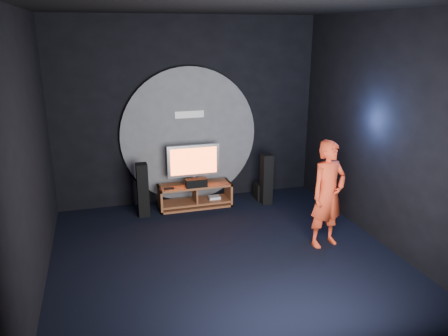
# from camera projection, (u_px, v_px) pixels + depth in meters

# --- Properties ---
(floor) EXTENTS (5.00, 5.00, 0.00)m
(floor) POSITION_uv_depth(u_px,v_px,m) (225.00, 257.00, 6.47)
(floor) COLOR black
(floor) RESTS_ON ground
(back_wall) EXTENTS (5.00, 0.04, 3.50)m
(back_wall) POSITION_uv_depth(u_px,v_px,m) (188.00, 112.00, 8.23)
(back_wall) COLOR black
(back_wall) RESTS_ON ground
(front_wall) EXTENTS (5.00, 0.04, 3.50)m
(front_wall) POSITION_uv_depth(u_px,v_px,m) (310.00, 214.00, 3.66)
(front_wall) COLOR black
(front_wall) RESTS_ON ground
(left_wall) EXTENTS (0.04, 5.00, 3.50)m
(left_wall) POSITION_uv_depth(u_px,v_px,m) (28.00, 157.00, 5.28)
(left_wall) COLOR black
(left_wall) RESTS_ON ground
(right_wall) EXTENTS (0.04, 5.00, 3.50)m
(right_wall) POSITION_uv_depth(u_px,v_px,m) (383.00, 132.00, 6.61)
(right_wall) COLOR black
(right_wall) RESTS_ON ground
(ceiling) EXTENTS (5.00, 5.00, 0.01)m
(ceiling) POSITION_uv_depth(u_px,v_px,m) (226.00, 6.00, 5.42)
(ceiling) COLOR black
(ceiling) RESTS_ON back_wall
(wall_disc_panel) EXTENTS (2.60, 0.11, 2.60)m
(wall_disc_panel) POSITION_uv_depth(u_px,v_px,m) (189.00, 136.00, 8.32)
(wall_disc_panel) COLOR #515156
(wall_disc_panel) RESTS_ON ground
(media_console) EXTENTS (1.37, 0.45, 0.45)m
(media_console) POSITION_uv_depth(u_px,v_px,m) (195.00, 197.00, 8.29)
(media_console) COLOR #98542F
(media_console) RESTS_ON ground
(tv) EXTENTS (0.98, 0.22, 0.75)m
(tv) POSITION_uv_depth(u_px,v_px,m) (194.00, 163.00, 8.15)
(tv) COLOR #B2B2BA
(tv) RESTS_ON media_console
(center_speaker) EXTENTS (0.40, 0.15, 0.15)m
(center_speaker) POSITION_uv_depth(u_px,v_px,m) (196.00, 183.00, 8.06)
(center_speaker) COLOR black
(center_speaker) RESTS_ON media_console
(remote) EXTENTS (0.18, 0.05, 0.02)m
(remote) POSITION_uv_depth(u_px,v_px,m) (169.00, 188.00, 7.97)
(remote) COLOR black
(remote) RESTS_ON media_console
(tower_speaker_left) EXTENTS (0.20, 0.22, 0.98)m
(tower_speaker_left) POSITION_uv_depth(u_px,v_px,m) (143.00, 190.00, 7.80)
(tower_speaker_left) COLOR black
(tower_speaker_left) RESTS_ON ground
(tower_speaker_right) EXTENTS (0.20, 0.22, 0.98)m
(tower_speaker_right) POSITION_uv_depth(u_px,v_px,m) (266.00, 179.00, 8.38)
(tower_speaker_right) COLOR black
(tower_speaker_right) RESTS_ON ground
(subwoofer) EXTENTS (0.29, 0.29, 0.32)m
(subwoofer) POSITION_uv_depth(u_px,v_px,m) (262.00, 191.00, 8.69)
(subwoofer) COLOR black
(subwoofer) RESTS_ON ground
(player) EXTENTS (0.68, 0.52, 1.68)m
(player) POSITION_uv_depth(u_px,v_px,m) (328.00, 194.00, 6.63)
(player) COLOR red
(player) RESTS_ON ground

